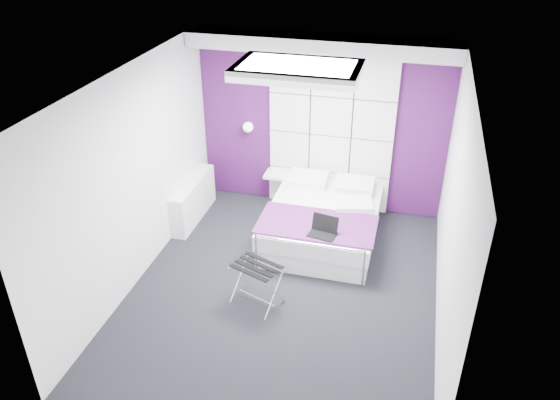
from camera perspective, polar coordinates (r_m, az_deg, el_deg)
name	(u,v)px	position (r m, az deg, el deg)	size (l,w,h in m)	color
floor	(283,290)	(6.71, 0.35, -9.38)	(4.40, 4.40, 0.00)	black
ceiling	(284,81)	(5.46, 0.44, 12.32)	(4.40, 4.40, 0.00)	white
wall_back	(321,124)	(7.93, 4.34, 7.90)	(3.60, 3.60, 0.00)	white
wall_left	(135,178)	(6.60, -14.95, 2.26)	(4.40, 4.40, 0.00)	white
wall_right	(454,218)	(5.87, 17.70, -1.84)	(4.40, 4.40, 0.00)	white
accent_wall	(321,124)	(7.92, 4.33, 7.88)	(3.58, 0.02, 2.58)	#411047
soffit	(321,44)	(7.33, 4.33, 15.94)	(3.58, 0.50, 0.20)	white
headboard	(331,135)	(7.90, 5.30, 6.76)	(1.80, 0.08, 2.30)	silver
skylight	(298,69)	(6.03, 1.88, 13.50)	(1.36, 0.86, 0.12)	white
wall_lamp	(249,126)	(8.07, -3.28, 7.72)	(0.15, 0.15, 0.15)	white
radiator	(193,200)	(8.04, -9.07, 0.00)	(0.22, 1.20, 0.60)	white
bed	(323,222)	(7.50, 4.46, -2.30)	(1.51, 1.82, 0.65)	white
nightstand	(279,175)	(8.21, -0.13, 2.67)	(0.41, 0.32, 0.05)	white
luggage_rack	(257,284)	(6.38, -2.42, -8.78)	(0.53, 0.39, 0.52)	silver
laptop	(323,230)	(6.78, 4.53, -3.09)	(0.33, 0.24, 0.24)	black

